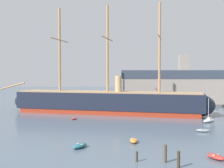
{
  "coord_description": "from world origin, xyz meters",
  "views": [
    {
      "loc": [
        -1.15,
        -29.61,
        11.35
      ],
      "look_at": [
        -3.8,
        30.83,
        8.94
      ],
      "focal_mm": 45.25,
      "sensor_mm": 36.0,
      "label": 1
    }
  ],
  "objects": [
    {
      "name": "mooring_piling_right_pair",
      "position": [
        4.04,
        5.91,
        1.14
      ],
      "size": [
        0.42,
        0.42,
        2.27
      ],
      "primitive_type": "cylinder",
      "color": "#4C3D2D",
      "rests_on": "ground"
    },
    {
      "name": "mooring_piling_nearest",
      "position": [
        0.46,
        6.11,
        0.65
      ],
      "size": [
        0.28,
        0.28,
        1.3
      ],
      "primitive_type": "cylinder",
      "color": "#382B1E",
      "rests_on": "ground"
    },
    {
      "name": "dinghy_foreground_right",
      "position": [
        10.87,
        7.51,
        0.33
      ],
      "size": [
        2.5,
        3.04,
        0.66
      ],
      "color": "#B22D28",
      "rests_on": "ground"
    },
    {
      "name": "dinghy_mid_right",
      "position": [
        13.91,
        24.72,
        0.3
      ],
      "size": [
        2.66,
        1.6,
        0.59
      ],
      "color": "gray",
      "rests_on": "ground"
    },
    {
      "name": "dockside_warehouse_right",
      "position": [
        24.27,
        70.66,
        6.12
      ],
      "size": [
        57.06,
        12.27,
        17.6
      ],
      "color": "#565659",
      "rests_on": "ground"
    },
    {
      "name": "dinghy_far_left",
      "position": [
        -26.46,
        54.11,
        0.34
      ],
      "size": [
        3.13,
        2.23,
        0.68
      ],
      "color": "#B22D28",
      "rests_on": "ground"
    },
    {
      "name": "dinghy_near_centre",
      "position": [
        0.35,
        16.02,
        0.32
      ],
      "size": [
        1.33,
        2.75,
        0.64
      ],
      "color": "orange",
      "rests_on": "ground"
    },
    {
      "name": "sailboat_alongside_stern",
      "position": [
        18.24,
        35.53,
        0.46
      ],
      "size": [
        3.86,
        3.9,
        5.5
      ],
      "color": "silver",
      "rests_on": "ground"
    },
    {
      "name": "dinghy_alongside_bow",
      "position": [
        -13.33,
        37.94,
        0.22
      ],
      "size": [
        1.53,
        2.01,
        0.44
      ],
      "color": "#B22D28",
      "rests_on": "ground"
    },
    {
      "name": "dinghy_distant_centre",
      "position": [
        -0.26,
        65.63,
        0.35
      ],
      "size": [
        2.56,
        3.13,
        0.68
      ],
      "color": "#7FB2D6",
      "rests_on": "ground"
    },
    {
      "name": "mooring_piling_left_pair",
      "position": [
        5.34,
        3.96,
        1.0
      ],
      "size": [
        0.35,
        0.35,
        2.01
      ],
      "primitive_type": "cylinder",
      "color": "#382B1E",
      "rests_on": "ground"
    },
    {
      "name": "tall_ship",
      "position": [
        -5.82,
        48.22,
        3.25
      ],
      "size": [
        61.57,
        17.57,
        29.85
      ],
      "color": "maroon",
      "rests_on": "ground"
    },
    {
      "name": "dinghy_foreground_left",
      "position": [
        -7.84,
        12.21,
        0.34
      ],
      "size": [
        2.59,
        3.11,
        0.68
      ],
      "color": "#236670",
      "rests_on": "ground"
    }
  ]
}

